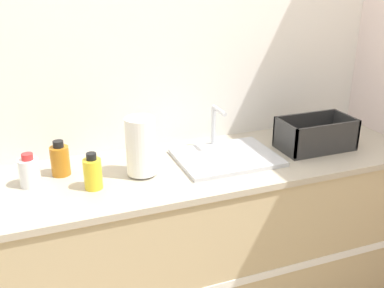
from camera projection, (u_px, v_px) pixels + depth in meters
The scene contains 8 objects.
wall_back at pixel (142, 77), 2.23m from camera, with size 4.96×0.06×2.60m.
counter_cabinet at pixel (166, 254), 2.25m from camera, with size 2.59×0.63×0.94m.
sink at pixel (226, 155), 2.18m from camera, with size 0.48×0.37×0.23m.
paper_towel_roll at pixel (141, 147), 1.98m from camera, with size 0.13×0.13×0.27m.
dish_rack at pixel (315, 137), 2.29m from camera, with size 0.37×0.21×0.16m.
bottle_amber at pixel (60, 160), 2.00m from camera, with size 0.08×0.08×0.16m.
bottle_yellow at pixel (93, 173), 1.88m from camera, with size 0.08×0.08×0.16m.
bottle_white_spray at pixel (29, 172), 1.90m from camera, with size 0.09×0.09×0.15m.
Camera 1 is at (-0.55, -1.50, 1.82)m, focal length 42.00 mm.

